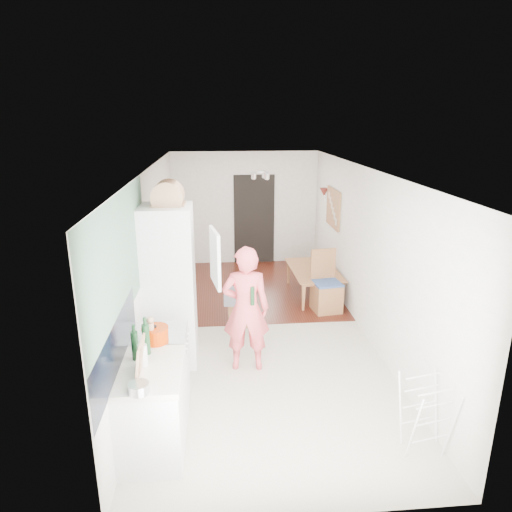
{
  "coord_description": "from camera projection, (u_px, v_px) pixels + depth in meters",
  "views": [
    {
      "loc": [
        -0.62,
        -6.46,
        3.22
      ],
      "look_at": [
        -0.04,
        0.2,
        1.16
      ],
      "focal_mm": 32.0,
      "sensor_mm": 36.0,
      "label": 1
    }
  ],
  "objects": [
    {
      "name": "bottle_b",
      "position": [
        135.0,
        346.0,
        4.46
      ],
      "size": [
        0.08,
        0.08,
        0.3
      ],
      "primitive_type": "cylinder",
      "rotation": [
        0.0,
        0.0,
        -0.27
      ],
      "color": "#173A1C",
      "rests_on": "worktop"
    },
    {
      "name": "steel_pan",
      "position": [
        139.0,
        388.0,
        3.94
      ],
      "size": [
        0.2,
        0.2,
        0.09
      ],
      "primitive_type": "cylinder",
      "rotation": [
        0.0,
        0.0,
        0.12
      ],
      "color": "#BDBDC0",
      "rests_on": "worktop"
    },
    {
      "name": "fridge_interior",
      "position": [
        192.0,
        251.0,
        5.88
      ],
      "size": [
        0.02,
        0.52,
        0.66
      ],
      "primitive_type": "cube",
      "color": "white",
      "rests_on": "room_shell"
    },
    {
      "name": "fridge_housing",
      "position": [
        169.0,
        287.0,
        5.99
      ],
      "size": [
        0.66,
        0.66,
        2.15
      ],
      "primitive_type": "cube",
      "color": "white",
      "rests_on": "room_shell"
    },
    {
      "name": "pepper_mill_back",
      "position": [
        150.0,
        333.0,
        4.81
      ],
      "size": [
        0.07,
        0.07,
        0.22
      ],
      "primitive_type": "cylinder",
      "rotation": [
        0.0,
        0.0,
        -0.23
      ],
      "color": "tan",
      "rests_on": "worktop"
    },
    {
      "name": "tile_splashback",
      "position": [
        117.0,
        348.0,
        4.26
      ],
      "size": [
        0.02,
        1.9,
        0.5
      ],
      "primitive_type": "cube",
      "color": "black",
      "rests_on": "room_shell"
    },
    {
      "name": "pepper_mill_front",
      "position": [
        151.0,
        333.0,
        4.77
      ],
      "size": [
        0.07,
        0.07,
        0.24
      ],
      "primitive_type": "cylinder",
      "rotation": [
        0.0,
        0.0,
        -0.01
      ],
      "color": "tan",
      "rests_on": "worktop"
    },
    {
      "name": "dining_table",
      "position": [
        315.0,
        284.0,
        8.48
      ],
      "size": [
        0.75,
        1.29,
        0.44
      ],
      "primitive_type": "imported",
      "rotation": [
        0.0,
        0.0,
        1.61
      ],
      "color": "#955C32",
      "rests_on": "floor"
    },
    {
      "name": "room_shell",
      "position": [
        260.0,
        254.0,
        6.79
      ],
      "size": [
        3.2,
        7.0,
        2.5
      ],
      "primitive_type": null,
      "color": "white",
      "rests_on": "ground"
    },
    {
      "name": "wall_sconce",
      "position": [
        324.0,
        192.0,
        9.19
      ],
      "size": [
        0.18,
        0.18,
        0.16
      ],
      "primitive_type": "cone",
      "color": "maroon",
      "rests_on": "room_shell"
    },
    {
      "name": "stool",
      "position": [
        239.0,
        313.0,
        7.32
      ],
      "size": [
        0.35,
        0.35,
        0.39
      ],
      "primitive_type": null,
      "rotation": [
        0.0,
        0.0,
        -0.19
      ],
      "color": "#955C32",
      "rests_on": "floor"
    },
    {
      "name": "red_casserole",
      "position": [
        155.0,
        335.0,
        4.83
      ],
      "size": [
        0.34,
        0.34,
        0.17
      ],
      "primitive_type": "cylinder",
      "rotation": [
        0.0,
        0.0,
        -0.21
      ],
      "color": "#C33101",
      "rests_on": "cooker_top"
    },
    {
      "name": "pinboard",
      "position": [
        333.0,
        208.0,
        8.64
      ],
      "size": [
        0.03,
        0.9,
        0.7
      ],
      "primitive_type": "cube",
      "color": "tan",
      "rests_on": "room_shell"
    },
    {
      "name": "drying_rack",
      "position": [
        425.0,
        416.0,
        4.49
      ],
      "size": [
        0.46,
        0.43,
        0.77
      ],
      "primitive_type": null,
      "rotation": [
        0.0,
        0.0,
        0.2
      ],
      "color": "white",
      "rests_on": "floor"
    },
    {
      "name": "cooker_top",
      "position": [
        159.0,
        334.0,
        5.07
      ],
      "size": [
        0.6,
        0.6,
        0.04
      ],
      "primitive_type": "cube",
      "color": "#BDBDC0",
      "rests_on": "room_shell"
    },
    {
      "name": "held_bottle",
      "position": [
        252.0,
        296.0,
        5.7
      ],
      "size": [
        0.05,
        0.05,
        0.24
      ],
      "primitive_type": "cylinder",
      "color": "#173A1C",
      "rests_on": "person"
    },
    {
      "name": "person",
      "position": [
        246.0,
        298.0,
        5.82
      ],
      "size": [
        0.76,
        0.52,
        1.99
      ],
      "primitive_type": "imported",
      "rotation": [
        0.0,
        0.0,
        3.07
      ],
      "color": "#ED545A",
      "rests_on": "floor"
    },
    {
      "name": "bottle_a",
      "position": [
        146.0,
        339.0,
        4.57
      ],
      "size": [
        0.09,
        0.09,
        0.32
      ],
      "primitive_type": "cylinder",
      "rotation": [
        0.0,
        0.0,
        -0.23
      ],
      "color": "#173A1C",
      "rests_on": "worktop"
    },
    {
      "name": "fridge_door",
      "position": [
        215.0,
        258.0,
        5.61
      ],
      "size": [
        0.14,
        0.56,
        0.7
      ],
      "primitive_type": "cube",
      "rotation": [
        0.0,
        0.0,
        -1.4
      ],
      "color": "white",
      "rests_on": "room_shell"
    },
    {
      "name": "sage_wall_panel",
      "position": [
        121.0,
        259.0,
        4.57
      ],
      "size": [
        0.02,
        3.0,
        1.3
      ],
      "primitive_type": "cube",
      "color": "slate",
      "rests_on": "room_shell"
    },
    {
      "name": "floor",
      "position": [
        260.0,
        330.0,
        7.15
      ],
      "size": [
        3.2,
        7.0,
        0.01
      ],
      "primitive_type": "cube",
      "color": "beige",
      "rests_on": "ground"
    },
    {
      "name": "grey_drape",
      "position": [
        239.0,
        296.0,
        7.23
      ],
      "size": [
        0.48,
        0.48,
        0.19
      ],
      "primitive_type": "cube",
      "rotation": [
        0.0,
        0.0,
        -0.14
      ],
      "color": "slate",
      "rests_on": "stool"
    },
    {
      "name": "range_cooker",
      "position": [
        161.0,
        370.0,
        5.2
      ],
      "size": [
        0.6,
        0.6,
        0.88
      ],
      "primitive_type": "cube",
      "color": "white",
      "rests_on": "room_shell"
    },
    {
      "name": "chopping_boards",
      "position": [
        140.0,
        359.0,
        4.16
      ],
      "size": [
        0.08,
        0.27,
        0.36
      ],
      "primitive_type": null,
      "rotation": [
        0.0,
        0.0,
        0.15
      ],
      "color": "tan",
      "rests_on": "worktop"
    },
    {
      "name": "worktop",
      "position": [
        150.0,
        371.0,
        4.36
      ],
      "size": [
        0.62,
        0.92,
        0.06
      ],
      "primitive_type": "cube",
      "color": "silver",
      "rests_on": "room_shell"
    },
    {
      "name": "wood_floor_overlay",
      "position": [
        251.0,
        288.0,
        8.91
      ],
      "size": [
        3.2,
        3.3,
        0.01
      ],
      "primitive_type": "cube",
      "color": "#4F1E14",
      "rests_on": "room_shell"
    },
    {
      "name": "bread_bin",
      "position": [
        168.0,
        196.0,
        5.71
      ],
      "size": [
        0.46,
        0.44,
        0.22
      ],
      "primitive_type": null,
      "rotation": [
        0.0,
        0.0,
        -0.12
      ],
      "color": "tan",
      "rests_on": "fridge_housing"
    },
    {
      "name": "doorway_recess",
      "position": [
        254.0,
        220.0,
        10.19
      ],
      "size": [
        0.9,
        0.04,
        2.0
      ],
      "primitive_type": "cube",
      "color": "black",
      "rests_on": "room_shell"
    },
    {
      "name": "bottle_c",
      "position": [
        143.0,
        355.0,
        4.36
      ],
      "size": [
        0.1,
        0.1,
        0.22
      ],
      "primitive_type": "cylinder",
      "rotation": [
        0.0,
        0.0,
        0.09
      ],
      "color": "silver",
      "rests_on": "worktop"
    },
    {
      "name": "pinboard_frame",
      "position": [
        333.0,
        208.0,
        8.63
      ],
      "size": [
        0.0,
        0.94,
        0.74
      ],
      "primitive_type": "cube",
      "color": "#955C32",
      "rests_on": "room_shell"
    },
    {
      "name": "base_cabinet",
      "position": [
        153.0,
        412.0,
        4.49
      ],
      "size": [
        0.6,
        0.9,
        0.86
      ],
      "primitive_type": "cube",
      "color": "white",
      "rests_on": "room_shell"
    },
    {
      "name": "dining_chair",
      "position": [
        327.0,
        282.0,
        7.71
      ],
      "size": [
        0.5,
        0.5,
        1.06
      ],
      "primitive_type": null,
      "rotation": [
        0.0,
        0.0,
        0.14
      ],
      "color": "#955C32",
      "rests_on": "floor"
    }
  ]
}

